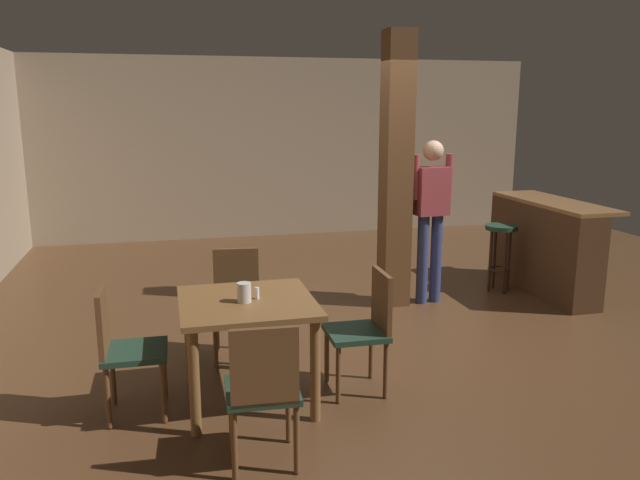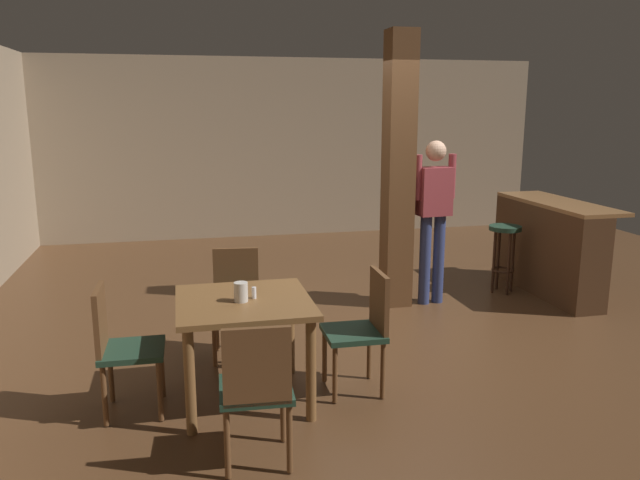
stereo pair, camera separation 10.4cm
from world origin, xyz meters
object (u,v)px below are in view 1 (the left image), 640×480
object	(u,v)px
dining_table	(247,318)
chair_west	(123,345)
bar_stool_near	(501,242)
chair_north	(237,298)
bar_counter	(543,246)
napkin_cup	(244,292)
chair_east	(366,325)
standing_person	(431,210)
chair_south	(263,387)
salt_shaker	(257,293)

from	to	relation	value
dining_table	chair_west	bearing A→B (deg)	-179.29
bar_stool_near	chair_north	bearing A→B (deg)	-159.43
dining_table	bar_counter	bearing A→B (deg)	27.91
napkin_cup	bar_counter	xyz separation A→B (m)	(3.60, 1.94, -0.29)
chair_east	chair_west	world-z (taller)	same
chair_east	bar_stool_near	bearing A→B (deg)	42.13
standing_person	bar_stool_near	world-z (taller)	standing_person
dining_table	chair_east	size ratio (longest dim) A/B	1.04
chair_west	chair_south	bearing A→B (deg)	-46.54
dining_table	chair_west	size ratio (longest dim) A/B	1.04
chair_north	dining_table	bearing A→B (deg)	-91.32
dining_table	chair_south	world-z (taller)	chair_south
chair_west	napkin_cup	distance (m)	0.87
bar_stool_near	bar_counter	bearing A→B (deg)	-12.74
chair_east	chair_west	bearing A→B (deg)	179.35
chair_south	standing_person	world-z (taller)	standing_person
dining_table	chair_west	distance (m)	0.84
bar_counter	dining_table	bearing A→B (deg)	-152.09
bar_stool_near	napkin_cup	bearing A→B (deg)	-146.87
salt_shaker	chair_north	bearing A→B (deg)	93.70
napkin_cup	standing_person	size ratio (longest dim) A/B	0.08
dining_table	napkin_cup	distance (m)	0.20
standing_person	dining_table	bearing A→B (deg)	-139.98
chair_north	bar_counter	distance (m)	3.71
chair_south	chair_west	xyz separation A→B (m)	(-0.81, 0.86, 0.00)
chair_east	chair_north	size ratio (longest dim) A/B	1.00
chair_east	chair_west	xyz separation A→B (m)	(-1.70, 0.02, 0.00)
chair_north	chair_west	bearing A→B (deg)	-135.02
salt_shaker	napkin_cup	bearing A→B (deg)	-152.22
chair_east	bar_counter	distance (m)	3.33
chair_east	standing_person	bearing A→B (deg)	54.73
chair_west	salt_shaker	xyz separation A→B (m)	(0.91, 0.02, 0.29)
napkin_cup	bar_stool_near	distance (m)	3.75
chair_east	bar_counter	bearing A→B (deg)	35.30
dining_table	bar_stool_near	distance (m)	3.70
dining_table	chair_north	size ratio (longest dim) A/B	1.04
salt_shaker	bar_stool_near	size ratio (longest dim) A/B	0.11
standing_person	salt_shaker	bearing A→B (deg)	-139.19
chair_east	standing_person	xyz separation A→B (m)	(1.31, 1.85, 0.50)
chair_west	salt_shaker	distance (m)	0.95
chair_south	bar_counter	distance (m)	4.54
bar_stool_near	salt_shaker	bearing A→B (deg)	-146.71
salt_shaker	standing_person	size ratio (longest dim) A/B	0.05
chair_south	chair_east	bearing A→B (deg)	43.35
dining_table	bar_counter	world-z (taller)	bar_counter
dining_table	bar_stool_near	world-z (taller)	bar_stool_near
napkin_cup	bar_stool_near	bearing A→B (deg)	33.13
chair_south	salt_shaker	size ratio (longest dim) A/B	10.90
chair_east	chair_north	xyz separation A→B (m)	(-0.84, 0.87, 0.00)
salt_shaker	bar_counter	world-z (taller)	bar_counter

